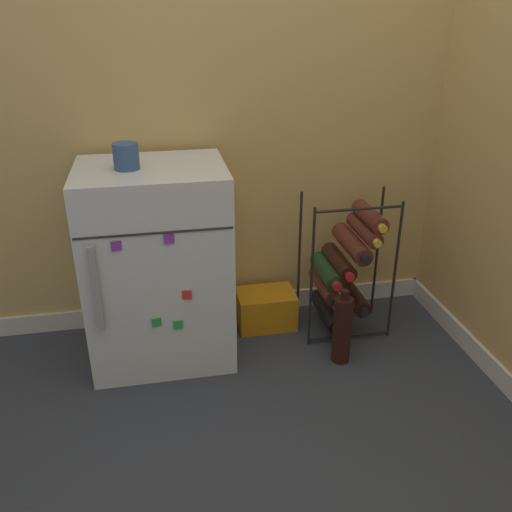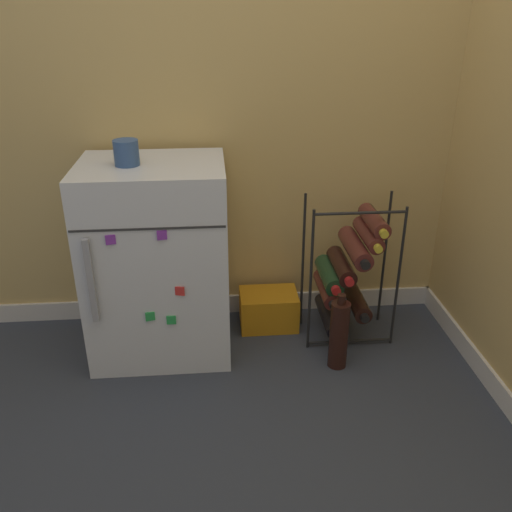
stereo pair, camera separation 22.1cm
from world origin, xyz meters
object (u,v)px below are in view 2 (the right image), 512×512
at_px(wine_rack, 347,270).
at_px(soda_box, 269,309).
at_px(mini_fridge, 158,261).
at_px(loose_bottle_floor, 339,334).
at_px(fridge_top_cup, 126,153).

distance_m(wine_rack, soda_box, 0.42).
height_order(mini_fridge, soda_box, mini_fridge).
bearing_deg(loose_bottle_floor, soda_box, 126.92).
xyz_separation_m(soda_box, fridge_top_cup, (-0.56, -0.14, 0.79)).
distance_m(mini_fridge, fridge_top_cup, 0.47).
height_order(mini_fridge, loose_bottle_floor, mini_fridge).
height_order(wine_rack, fridge_top_cup, fridge_top_cup).
xyz_separation_m(mini_fridge, soda_box, (0.48, 0.12, -0.33)).
distance_m(soda_box, fridge_top_cup, 0.98).
bearing_deg(loose_bottle_floor, mini_fridge, 163.38).
bearing_deg(fridge_top_cup, wine_rack, 2.15).
distance_m(fridge_top_cup, loose_bottle_floor, 1.10).
relative_size(mini_fridge, loose_bottle_floor, 2.45).
xyz_separation_m(soda_box, loose_bottle_floor, (0.25, -0.34, 0.07)).
relative_size(wine_rack, soda_box, 2.44).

